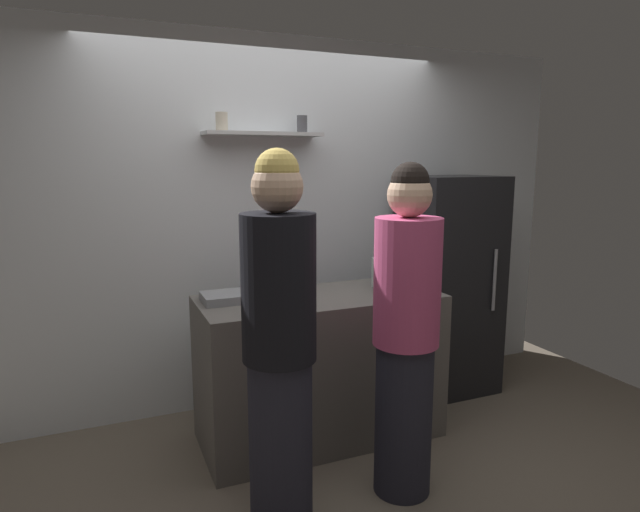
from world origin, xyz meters
name	(u,v)px	position (x,y,z in m)	size (l,w,h in m)	color
ground_plane	(345,481)	(0.00, 0.00, 0.00)	(5.28, 5.28, 0.00)	#726656
back_wall_assembly	(272,223)	(0.00, 1.25, 1.30)	(4.80, 0.32, 2.60)	white
refrigerator	(448,285)	(1.26, 0.85, 0.82)	(0.66, 0.59, 1.64)	black
counter	(320,367)	(0.07, 0.52, 0.46)	(1.49, 0.65, 0.93)	#66605B
baking_pan	(231,297)	(-0.46, 0.62, 0.95)	(0.34, 0.24, 0.05)	gray
utensil_holder	(298,280)	(0.00, 0.72, 0.99)	(0.09, 0.09, 0.22)	#B2B2B7
wine_bottle_green_glass	(279,278)	(-0.18, 0.57, 1.05)	(0.08, 0.08, 0.33)	#19471E
wine_bottle_amber_glass	(384,275)	(0.45, 0.41, 1.05)	(0.07, 0.07, 0.33)	#472814
wine_bottle_pale_glass	(272,294)	(-0.32, 0.28, 1.03)	(0.07, 0.07, 0.30)	#B2BFB2
water_bottle_plastic	(378,271)	(0.52, 0.61, 1.03)	(0.08, 0.08, 0.23)	silver
person_blonde	(279,348)	(-0.44, -0.21, 0.90)	(0.34, 0.34, 1.80)	#262633
person_pink_top	(406,335)	(0.25, -0.19, 0.87)	(0.34, 0.34, 1.74)	#262633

